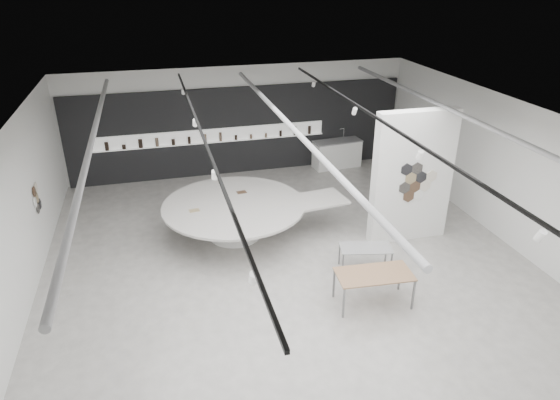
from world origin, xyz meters
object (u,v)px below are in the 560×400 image
object	(u,v)px
partition_column	(412,177)
display_island	(237,215)
sample_table_wood	(374,276)
kitchen_counter	(337,154)
sample_table_stone	(366,249)

from	to	relation	value
partition_column	display_island	size ratio (longest dim) A/B	0.68
partition_column	display_island	world-z (taller)	partition_column
display_island	sample_table_wood	xyz separation A→B (m)	(2.35, -3.78, 0.07)
display_island	kitchen_counter	size ratio (longest dim) A/B	2.87
sample_table_wood	sample_table_stone	size ratio (longest dim) A/B	1.27
partition_column	sample_table_stone	world-z (taller)	partition_column
display_island	kitchen_counter	world-z (taller)	kitchen_counter
kitchen_counter	sample_table_wood	bearing A→B (deg)	-111.14
sample_table_wood	sample_table_stone	world-z (taller)	sample_table_wood
display_island	sample_table_stone	distance (m)	3.69
sample_table_wood	partition_column	bearing A→B (deg)	49.82
sample_table_stone	kitchen_counter	size ratio (longest dim) A/B	0.73
partition_column	sample_table_wood	xyz separation A→B (m)	(-2.14, -2.54, -1.08)
partition_column	sample_table_stone	distance (m)	2.48
sample_table_wood	kitchen_counter	distance (m)	8.33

